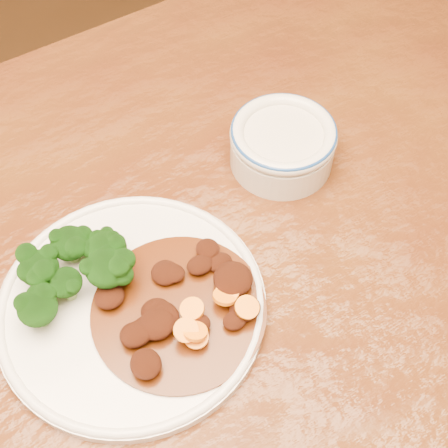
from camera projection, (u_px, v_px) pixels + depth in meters
name	position (u px, v px, depth m)	size (l,w,h in m)	color
dining_table	(144.00, 343.00, 0.72)	(1.59, 1.06, 0.75)	#552E0F
dinner_plate	(132.00, 305.00, 0.65)	(0.28, 0.28, 0.02)	silver
broccoli_florets	(77.00, 266.00, 0.64)	(0.12, 0.10, 0.05)	#78A153
mince_stew	(181.00, 307.00, 0.64)	(0.18, 0.18, 0.03)	#4F1F08
dip_bowl	(283.00, 143.00, 0.75)	(0.13, 0.13, 0.06)	beige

